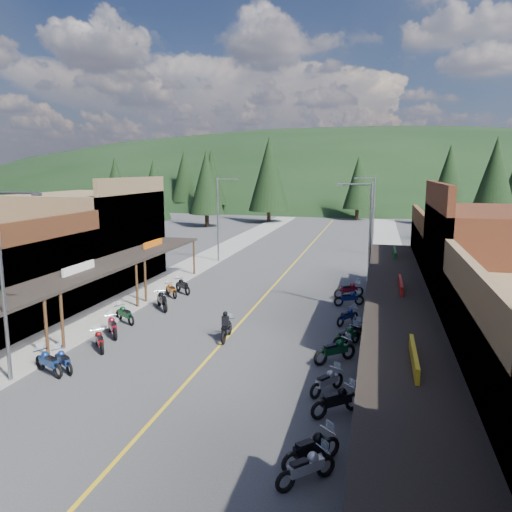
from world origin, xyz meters
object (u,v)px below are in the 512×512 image
Objects in this scene: streetlight_2 at (367,242)px; rider_on_bike at (226,328)px; pine_0 at (116,182)px; pine_10 at (206,182)px; pine_3 at (358,183)px; pedestrian_east_a at (377,372)px; bike_west_12 at (183,285)px; pine_1 at (211,177)px; bike_east_4 at (311,447)px; bike_east_10 at (348,315)px; bike_west_8 at (112,325)px; pine_7 at (184,176)px; bike_east_3 at (306,466)px; pine_2 at (269,174)px; streetlight_1 at (219,216)px; bike_east_11 at (349,297)px; streetlight_0 at (5,279)px; pine_8 at (154,190)px; shop_west_3 at (92,239)px; streetlight_3 at (372,212)px; bike_east_5 at (336,399)px; bike_east_8 at (347,335)px; pedestrian_east_b at (390,281)px; shop_east_3 at (475,268)px; bike_west_10 at (162,299)px; bike_east_12 at (349,289)px; bike_west_11 at (171,289)px; pine_11 at (495,184)px; bike_east_7 at (335,349)px; bike_east_6 at (327,380)px; bike_west_5 at (48,361)px; bike_west_6 at (63,359)px; bike_west_9 at (125,313)px; shop_west_2 at (3,277)px; pine_4 at (449,179)px.

rider_on_bike is at bearing -135.63° from streetlight_2.
pine_10 is (22.00, -12.00, 0.30)m from pine_0.
pine_3 reaches higher than pedestrian_east_a.
bike_west_12 is at bearing -73.15° from pine_10.
pine_1 is 84.61m from bike_east_4.
bike_west_8 is at bearing -125.12° from bike_east_10.
streetlight_2 is 0.64× the size of pine_7.
pine_2 is at bearing 149.13° from bike_east_3.
bike_west_12 is at bearing 165.91° from bike_east_4.
bike_east_11 is (12.87, -12.59, -3.89)m from streetlight_1.
streetlight_0 is 48.42m from pine_8.
shop_west_3 reaches higher than bike_east_10.
shop_west_3 is 39.07m from pine_10.
bike_east_10 is at bearing -51.93° from streetlight_1.
bike_east_5 is (-0.64, -35.55, -3.86)m from streetlight_3.
streetlight_2 reaches higher than bike_west_12.
pedestrian_east_b is (2.30, 11.13, 0.45)m from bike_east_8.
streetlight_2 is (-6.80, -3.30, 1.93)m from shop_east_3.
bike_east_12 is (11.36, 5.68, -0.01)m from bike_west_10.
bike_west_10 is (-19.33, -5.53, -1.89)m from shop_east_3.
pine_3 reaches higher than shop_west_3.
pine_1 is at bearing 62.62° from bike_west_11.
bike_east_11 is (-1.04, -20.59, -3.89)m from streetlight_3.
pine_11 is 41.59m from bike_east_7.
pine_3 is at bearing 148.15° from bike_east_12.
streetlight_0 is 51.67m from pine_11.
pine_1 is 6.46× the size of bike_east_6.
rider_on_bike is (-6.88, -6.73, -3.82)m from streetlight_2.
bike_west_5 is 0.62m from bike_west_6.
bike_west_9 is 12.76m from bike_east_8.
rider_on_bike is at bearing 171.62° from bike_east_6.
bike_west_8 is at bearing 38.57° from bike_west_6.
pine_3 is 5.24× the size of bike_west_8.
bike_west_9 is 1.02× the size of bike_east_3.
bike_east_7 is (-0.47, 4.99, 0.04)m from bike_east_5.
pine_10 reaches higher than pedestrian_east_b.
pine_2 is at bearing 86.19° from shop_west_2.
bike_west_9 is at bearing 7.16° from shop_west_2.
bike_west_10 is at bearing -128.43° from pine_11.
pedestrian_east_a is (13.27, -9.51, 0.41)m from bike_west_10.
pedestrian_east_b is at bearing 71.85° from streetlight_2.
bike_west_10 is 1.08× the size of bike_west_12.
pine_4 is (4.25, 48.70, 4.70)m from shop_east_3.
bike_east_12 is at bearing -93.60° from streetlight_3.
pine_4 is 64.64m from bike_west_8.
pine_4 is 6.35× the size of bike_east_3.
pine_3 is (-9.75, 54.70, 3.95)m from shop_east_3.
pine_0 is at bearing 75.28° from bike_west_12.
bike_east_11 is at bearing 10.25° from pedestrian_east_b.
pine_4 is 70.27m from bike_east_4.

